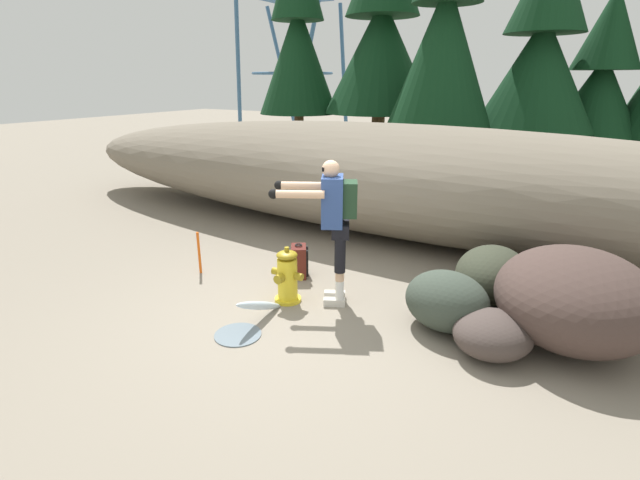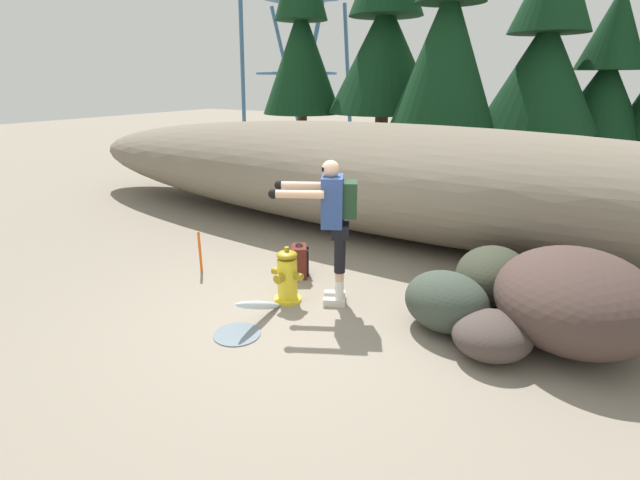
{
  "view_description": "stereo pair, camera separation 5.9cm",
  "coord_description": "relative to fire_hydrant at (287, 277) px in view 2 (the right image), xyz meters",
  "views": [
    {
      "loc": [
        2.7,
        -4.11,
        2.6
      ],
      "look_at": [
        0.01,
        0.5,
        0.75
      ],
      "focal_mm": 26.38,
      "sensor_mm": 36.0,
      "label": 1
    },
    {
      "loc": [
        2.76,
        -4.08,
        2.6
      ],
      "look_at": [
        0.01,
        0.5,
        0.75
      ],
      "focal_mm": 26.38,
      "sensor_mm": 36.0,
      "label": 2
    }
  ],
  "objects": [
    {
      "name": "dirt_embankment",
      "position": [
        0.28,
        3.35,
        0.61
      ],
      "size": [
        15.64,
        3.2,
        1.87
      ],
      "primitive_type": "ellipsoid",
      "color": "#756B5B",
      "rests_on": "ground_plane"
    },
    {
      "name": "pine_tree_center",
      "position": [
        -0.31,
        6.72,
        3.36
      ],
      "size": [
        2.34,
        2.34,
        6.67
      ],
      "color": "#47331E",
      "rests_on": "ground_plane"
    },
    {
      "name": "boulder_small",
      "position": [
        2.4,
        0.05,
        -0.1
      ],
      "size": [
        1.05,
        1.07,
        0.44
      ],
      "primitive_type": "ellipsoid",
      "rotation": [
        0.0,
        0.0,
        2.59
      ],
      "color": "#463B37",
      "rests_on": "ground_plane"
    },
    {
      "name": "spare_backpack",
      "position": [
        -0.3,
        0.7,
        -0.1
      ],
      "size": [
        0.36,
        0.36,
        0.47
      ],
      "rotation": [
        0.0,
        0.0,
        3.71
      ],
      "color": "#511E19",
      "rests_on": "ground_plane"
    },
    {
      "name": "pine_tree_far_left",
      "position": [
        -4.68,
        7.56,
        3.34
      ],
      "size": [
        2.25,
        2.25,
        6.56
      ],
      "color": "#47331E",
      "rests_on": "ground_plane"
    },
    {
      "name": "pine_tree_left",
      "position": [
        -2.41,
        8.12,
        3.37
      ],
      "size": [
        3.0,
        3.0,
        6.55
      ],
      "color": "#47331E",
      "rests_on": "ground_plane"
    },
    {
      "name": "ground_plane",
      "position": [
        0.28,
        -0.19,
        -0.34
      ],
      "size": [
        56.0,
        56.0,
        0.04
      ],
      "primitive_type": "cube",
      "color": "gray"
    },
    {
      "name": "pine_tree_far_right",
      "position": [
        2.81,
        8.66,
        2.14
      ],
      "size": [
        2.25,
        2.25,
        4.53
      ],
      "color": "#47331E",
      "rests_on": "ground_plane"
    },
    {
      "name": "boulder_large",
      "position": [
        3.03,
        0.72,
        0.17
      ],
      "size": [
        1.84,
        2.0,
        0.98
      ],
      "primitive_type": "ellipsoid",
      "rotation": [
        0.0,
        0.0,
        4.9
      ],
      "color": "#463530",
      "rests_on": "ground_plane"
    },
    {
      "name": "boulder_outlier",
      "position": [
        1.85,
        0.34,
        0.0
      ],
      "size": [
        1.11,
        1.02,
        0.64
      ],
      "primitive_type": "ellipsoid",
      "rotation": [
        0.0,
        0.0,
        2.86
      ],
      "color": "#384238",
      "rests_on": "ground_plane"
    },
    {
      "name": "fire_hydrant",
      "position": [
        0.0,
        0.0,
        0.0
      ],
      "size": [
        0.42,
        0.37,
        0.7
      ],
      "color": "yellow",
      "rests_on": "ground_plane"
    },
    {
      "name": "pine_tree_right",
      "position": [
        1.56,
        7.81,
        2.84
      ],
      "size": [
        2.64,
        2.64,
        5.6
      ],
      "color": "#47331E",
      "rests_on": "ground_plane"
    },
    {
      "name": "hydrant_water_jet",
      "position": [
        0.0,
        -0.66,
        -0.18
      ],
      "size": [
        0.5,
        1.05,
        0.44
      ],
      "color": "silver",
      "rests_on": "ground_plane"
    },
    {
      "name": "boulder_mid",
      "position": [
        2.13,
        1.29,
        0.02
      ],
      "size": [
        0.94,
        1.17,
        0.67
      ],
      "primitive_type": "ellipsoid",
      "rotation": [
        0.0,
        0.0,
        1.64
      ],
      "color": "#34382A",
      "rests_on": "ground_plane"
    },
    {
      "name": "survey_stake",
      "position": [
        -1.55,
        0.11,
        -0.02
      ],
      "size": [
        0.04,
        0.04,
        0.6
      ],
      "primitive_type": "cylinder",
      "color": "#E55914",
      "rests_on": "ground_plane"
    },
    {
      "name": "utility_worker",
      "position": [
        0.49,
        0.26,
        0.79
      ],
      "size": [
        1.04,
        0.8,
        1.74
      ],
      "rotation": [
        0.0,
        0.0,
        -2.67
      ],
      "color": "beige",
      "rests_on": "ground_plane"
    }
  ]
}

